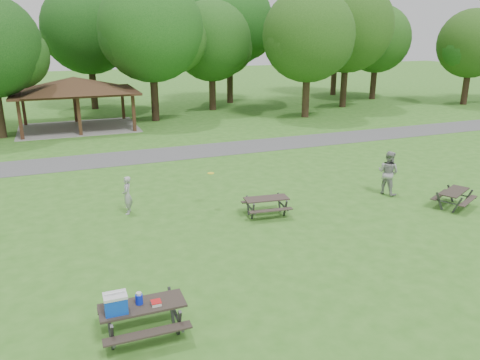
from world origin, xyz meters
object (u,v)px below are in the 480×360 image
at_px(picnic_table_near, 134,309).
at_px(frisbee_catcher, 388,173).
at_px(picnic_table_middle, 266,202).
at_px(frisbee_thrower, 127,195).

relative_size(picnic_table_near, frisbee_catcher, 1.02).
relative_size(picnic_table_middle, frisbee_thrower, 1.22).
height_order(picnic_table_near, picnic_table_middle, picnic_table_near).
distance_m(picnic_table_near, frisbee_catcher, 13.58).
xyz_separation_m(picnic_table_middle, frisbee_thrower, (-5.00, 2.19, 0.21)).
bearing_deg(picnic_table_middle, frisbee_catcher, 3.22).
xyz_separation_m(picnic_table_middle, frisbee_catcher, (6.01, 0.34, 0.43)).
bearing_deg(picnic_table_middle, picnic_table_near, -135.89).
xyz_separation_m(picnic_table_near, picnic_table_middle, (6.06, 5.88, -0.24)).
height_order(picnic_table_middle, frisbee_catcher, frisbee_catcher).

